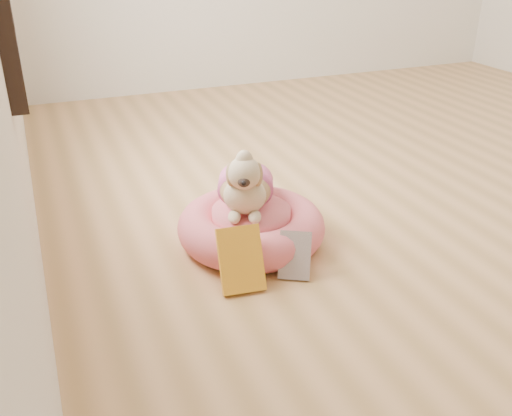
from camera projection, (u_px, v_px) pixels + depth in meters
name	position (u px, v px, depth m)	size (l,w,h in m)	color
floor	(464.00, 181.00, 2.84)	(4.50, 4.50, 0.00)	#B08249
pet_bed	(251.00, 226.00, 2.26)	(0.58, 0.58, 0.15)	#E75A6F
dog	(245.00, 174.00, 2.17)	(0.26, 0.38, 0.28)	brown
book_yellow	(241.00, 259.00, 1.96)	(0.15, 0.03, 0.23)	yellow
book_white	(295.00, 255.00, 2.04)	(0.11, 0.02, 0.17)	white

